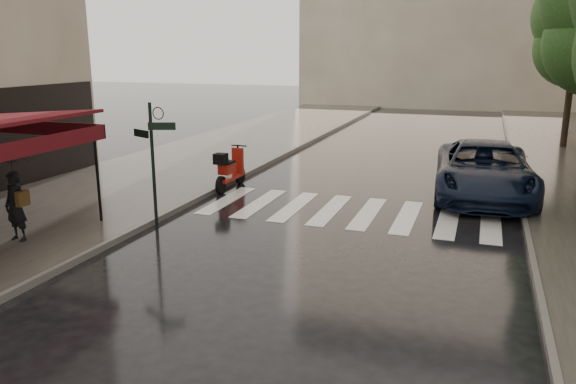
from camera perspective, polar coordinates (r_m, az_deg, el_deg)
The scene contains 9 objects.
ground at distance 11.38m, azimuth -16.10°, elevation -8.49°, with size 120.00×120.00×0.00m, color black.
sidewalk_near at distance 23.52m, azimuth -8.35°, elevation 3.67°, with size 6.00×60.00×0.12m, color #38332D.
curb_near at distance 22.29m, azimuth -1.36°, elevation 3.28°, with size 0.12×60.00×0.16m, color #595651.
curb_far at distance 20.94m, azimuth 22.09°, elevation 1.52°, with size 0.12×60.00×0.16m, color #595651.
crosswalk at distance 15.45m, azimuth 6.19°, elevation -1.97°, with size 7.85×3.20×0.01m.
signpost at distance 13.91m, azimuth -13.57°, elevation 3.64°, with size 1.17×0.29×3.10m.
pedestrian_with_umbrella at distance 13.73m, azimuth -26.29°, elevation 1.96°, with size 1.03×1.04×2.41m.
scooter at distance 17.85m, azimuth -5.94°, elevation 2.20°, with size 0.53×1.98×1.30m.
parked_car at distance 17.71m, azimuth 19.30°, elevation 2.12°, with size 2.74×5.95×1.65m, color black.
Camera 1 is at (6.27, -8.48, 4.27)m, focal length 35.00 mm.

